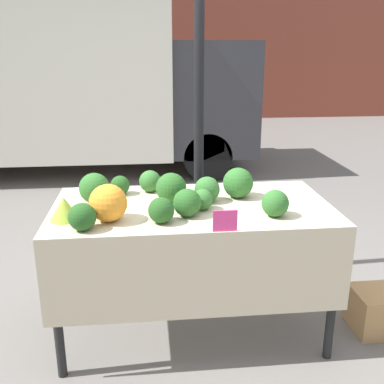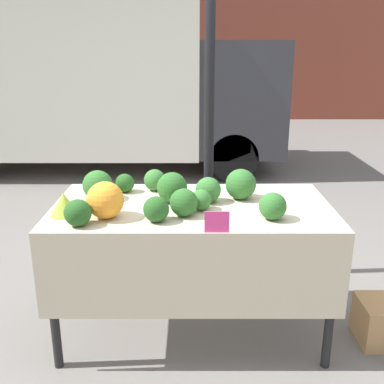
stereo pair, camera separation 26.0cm
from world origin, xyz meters
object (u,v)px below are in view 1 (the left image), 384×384
at_px(parked_truck, 56,80).
at_px(orange_cauliflower, 108,203).
at_px(price_sign, 225,221).
at_px(produce_crate, 382,310).

bearing_deg(parked_truck, orange_cauliflower, -76.89).
bearing_deg(price_sign, parked_truck, 109.35).
relative_size(parked_truck, price_sign, 41.44).
bearing_deg(produce_crate, orange_cauliflower, -177.27).
xyz_separation_m(parked_truck, orange_cauliflower, (1.02, -4.36, -0.34)).
relative_size(orange_cauliflower, produce_crate, 0.55).
bearing_deg(produce_crate, price_sign, -165.26).
relative_size(orange_cauliflower, price_sign, 1.62).
bearing_deg(orange_cauliflower, price_sign, -19.04).
height_order(price_sign, produce_crate, price_sign).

